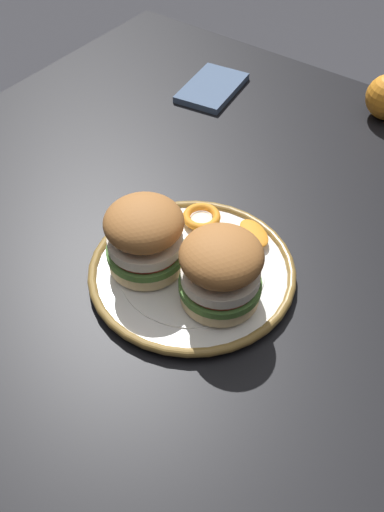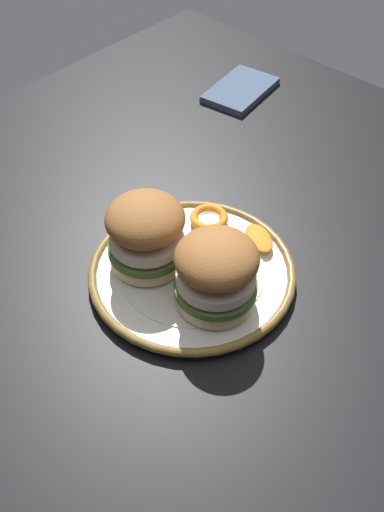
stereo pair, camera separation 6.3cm
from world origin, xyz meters
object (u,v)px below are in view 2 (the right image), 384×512
object	(u,v)px
dining_table	(224,304)
dinner_plate	(192,272)
sandwich_half_right	(146,232)
sandwich_half_left	(216,272)

from	to	relation	value
dining_table	dinner_plate	size ratio (longest dim) A/B	4.19
sandwich_half_right	dinner_plate	bearing A→B (deg)	28.48
dinner_plate	dining_table	bearing A→B (deg)	71.10
sandwich_half_left	sandwich_half_right	size ratio (longest dim) A/B	1.06
dining_table	sandwich_half_left	bearing A→B (deg)	-59.93
dining_table	sandwich_half_left	size ratio (longest dim) A/B	10.51
dining_table	sandwich_half_right	distance (m)	0.19
sandwich_half_right	sandwich_half_left	bearing A→B (deg)	4.89
sandwich_half_left	sandwich_half_right	xyz separation A→B (m)	(-0.11, -0.01, 0.00)
dining_table	sandwich_half_left	world-z (taller)	sandwich_half_left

